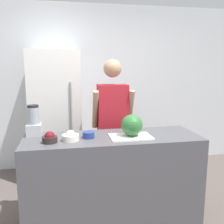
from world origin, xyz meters
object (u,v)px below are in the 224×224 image
object	(u,v)px
person	(113,125)
bowl_cherries	(50,138)
refrigerator	(56,116)
watermelon	(132,125)
blender	(34,122)
bowl_cream	(71,137)
bowl_small_blue	(89,135)

from	to	relation	value
person	bowl_cherries	bearing A→B (deg)	-135.81
refrigerator	watermelon	bearing A→B (deg)	-58.07
refrigerator	blender	xyz separation A→B (m)	(-0.19, -1.04, 0.14)
bowl_cream	blender	bearing A→B (deg)	145.44
bowl_cream	refrigerator	bearing A→B (deg)	98.00
refrigerator	bowl_cream	size ratio (longest dim) A/B	11.39
bowl_cream	bowl_small_blue	world-z (taller)	bowl_cream
watermelon	bowl_small_blue	distance (m)	0.45
watermelon	bowl_cherries	bearing A→B (deg)	-176.99
bowl_cream	blender	xyz separation A→B (m)	(-0.37, 0.25, 0.10)
person	bowl_cream	bearing A→B (deg)	-128.21
refrigerator	person	bearing A→B (deg)	-39.78
bowl_cherries	blender	bearing A→B (deg)	121.29
person	blender	bearing A→B (deg)	-154.49
bowl_cherries	bowl_cream	distance (m)	0.20
watermelon	bowl_cherries	distance (m)	0.82
bowl_cream	bowl_small_blue	bearing A→B (deg)	18.27
refrigerator	person	distance (m)	0.94
bowl_small_blue	blender	xyz separation A→B (m)	(-0.55, 0.20, 0.11)
bowl_cherries	blender	size ratio (longest dim) A/B	0.44
refrigerator	bowl_small_blue	bearing A→B (deg)	-73.71
person	bowl_cream	world-z (taller)	person
watermelon	bowl_small_blue	world-z (taller)	watermelon
bowl_cherries	bowl_cream	world-z (taller)	bowl_cherries
person	bowl_small_blue	world-z (taller)	person
watermelon	person	bearing A→B (deg)	96.15
refrigerator	blender	bearing A→B (deg)	-100.25
watermelon	blender	world-z (taller)	blender
person	watermelon	xyz separation A→B (m)	(0.07, -0.68, 0.15)
refrigerator	bowl_small_blue	xyz separation A→B (m)	(0.36, -1.23, 0.03)
refrigerator	bowl_cherries	xyz separation A→B (m)	(-0.02, -1.32, 0.04)
person	blender	distance (m)	1.02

